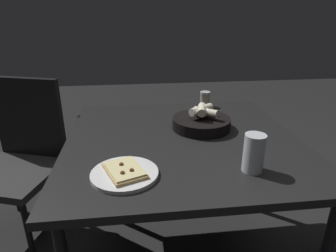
{
  "coord_description": "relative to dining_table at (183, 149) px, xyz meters",
  "views": [
    {
      "loc": [
        -1.16,
        0.21,
        1.24
      ],
      "look_at": [
        0.07,
        0.06,
        0.74
      ],
      "focal_mm": 31.06,
      "sensor_mm": 36.0,
      "label": 1
    }
  ],
  "objects": [
    {
      "name": "pepper_shaker",
      "position": [
        0.43,
        -0.2,
        0.1
      ],
      "size": [
        0.06,
        0.06,
        0.09
      ],
      "color": "#BFB299",
      "rests_on": "dining_table"
    },
    {
      "name": "pizza_plate",
      "position": [
        -0.29,
        0.25,
        0.07
      ],
      "size": [
        0.23,
        0.23,
        0.04
      ],
      "color": "white",
      "rests_on": "dining_table"
    },
    {
      "name": "chair_near",
      "position": [
        0.38,
        0.85,
        -0.15
      ],
      "size": [
        0.56,
        0.56,
        0.9
      ],
      "color": "#2C2C2C",
      "rests_on": "ground"
    },
    {
      "name": "bread_basket",
      "position": [
        0.1,
        -0.11,
        0.09
      ],
      "size": [
        0.27,
        0.27,
        0.11
      ],
      "color": "black",
      "rests_on": "dining_table"
    },
    {
      "name": "dining_table",
      "position": [
        0.0,
        0.0,
        0.0
      ],
      "size": [
        1.0,
        1.02,
        0.71
      ],
      "color": "black",
      "rests_on": "ground"
    },
    {
      "name": "beer_glass",
      "position": [
        -0.31,
        -0.19,
        0.12
      ],
      "size": [
        0.07,
        0.07,
        0.14
      ],
      "color": "silver",
      "rests_on": "dining_table"
    }
  ]
}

